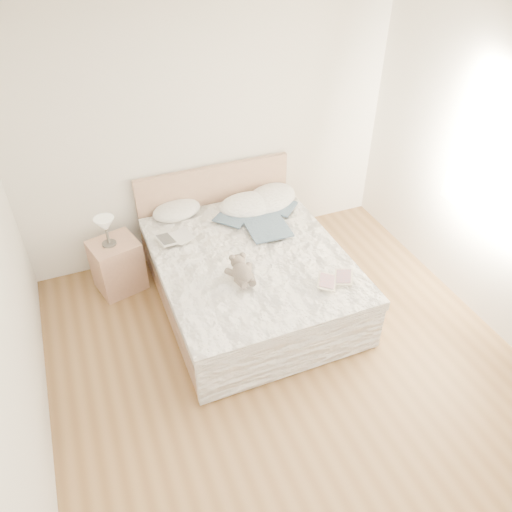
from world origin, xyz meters
name	(u,v)px	position (x,y,z in m)	size (l,w,h in m)	color
floor	(299,384)	(0.00, 0.00, 0.00)	(4.00, 4.50, 0.00)	brown
ceiling	(326,58)	(0.00, 0.00, 2.70)	(4.00, 4.50, 0.00)	white
wall_back	(209,133)	(0.00, 2.25, 1.35)	(4.00, 0.02, 2.70)	white
window	(506,175)	(1.99, 0.30, 1.45)	(0.02, 1.30, 1.10)	white
bed	(248,273)	(0.00, 1.19, 0.31)	(1.72, 2.14, 1.00)	tan
nightstand	(118,265)	(-1.17, 1.84, 0.28)	(0.45, 0.40, 0.56)	tan
table_lamp	(105,226)	(-1.21, 1.84, 0.78)	(0.21, 0.21, 0.30)	#46413C
pillow_left	(177,210)	(-0.46, 2.07, 0.64)	(0.52, 0.37, 0.16)	white
pillow_middle	(249,205)	(0.29, 1.87, 0.64)	(0.65, 0.46, 0.20)	white
pillow_right	(271,198)	(0.56, 1.91, 0.64)	(0.66, 0.46, 0.20)	white
blouse	(265,224)	(0.31, 1.50, 0.63)	(0.64, 0.68, 0.03)	#35495E
photo_book	(174,238)	(-0.61, 1.60, 0.63)	(0.34, 0.23, 0.03)	white
childrens_book	(335,280)	(0.54, 0.46, 0.63)	(0.34, 0.23, 0.02)	beige
teddy_bear	(242,278)	(-0.21, 0.76, 0.65)	(0.22, 0.32, 0.17)	#6A5E54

